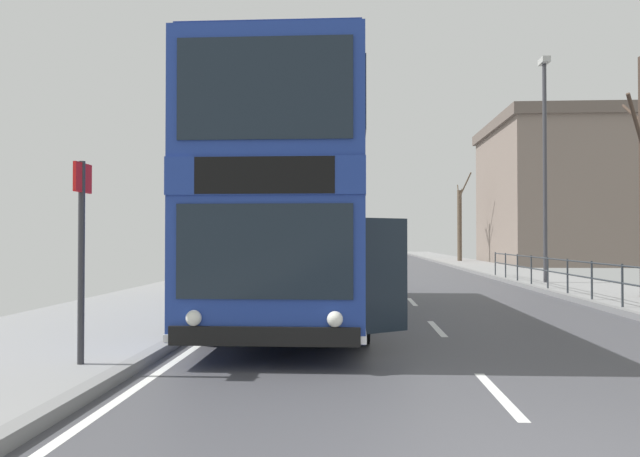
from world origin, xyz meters
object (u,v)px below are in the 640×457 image
double_decker_bus_main (303,207)px  bus_stop_sign_near (82,238)px  street_lamp_far_side (545,152)px  background_building_00 (581,192)px  bare_tree_far_02 (460,222)px

double_decker_bus_main → bus_stop_sign_near: 6.35m
street_lamp_far_side → background_building_00: size_ratio=0.64×
bus_stop_sign_near → street_lamp_far_side: 17.90m
background_building_00 → bare_tree_far_02: bearing=170.3°
bus_stop_sign_near → background_building_00: (18.52, 34.45, 3.16)m
double_decker_bus_main → bare_tree_far_02: bare_tree_far_02 is taller
double_decker_bus_main → bare_tree_far_02: bearing=74.1°
double_decker_bus_main → bus_stop_sign_near: bearing=-110.5°
double_decker_bus_main → street_lamp_far_side: bearing=47.8°
bare_tree_far_02 → street_lamp_far_side: bearing=-91.9°
double_decker_bus_main → background_building_00: background_building_00 is taller
street_lamp_far_side → double_decker_bus_main: bearing=-132.2°
street_lamp_far_side → background_building_00: bearing=66.9°
double_decker_bus_main → bus_stop_sign_near: double_decker_bus_main is taller
double_decker_bus_main → street_lamp_far_side: street_lamp_far_side is taller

